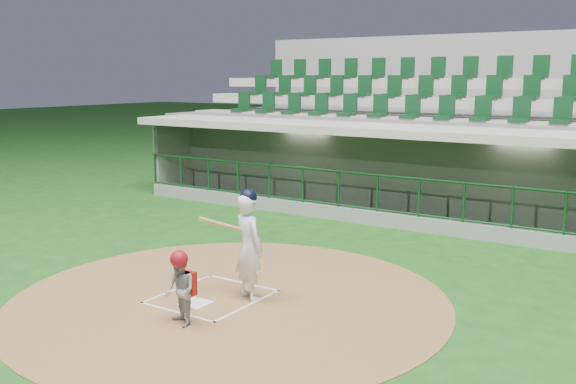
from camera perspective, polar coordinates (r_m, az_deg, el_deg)
name	(u,v)px	position (r m, az deg, el deg)	size (l,w,h in m)	color
ground	(223,292)	(11.04, -5.76, -8.88)	(120.00, 120.00, 0.00)	#174914
dirt_circle	(230,299)	(10.72, -5.18, -9.44)	(7.20, 7.20, 0.01)	brown
home_plate	(196,303)	(10.54, -8.19, -9.76)	(0.43, 0.43, 0.02)	white
batter_box_chalk	(212,297)	(10.82, -6.77, -9.21)	(1.55, 1.80, 0.01)	silver
dugout_structure	(409,177)	(17.44, 10.68, 1.32)	(16.40, 3.70, 3.00)	slate
seating_deck	(448,149)	(20.22, 14.06, 3.73)	(17.00, 6.72, 5.15)	slate
batter	(249,244)	(10.44, -3.52, -4.67)	(0.91, 0.95, 1.83)	white
catcher	(180,288)	(9.56, -9.55, -8.40)	(0.63, 0.57, 1.13)	#949499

